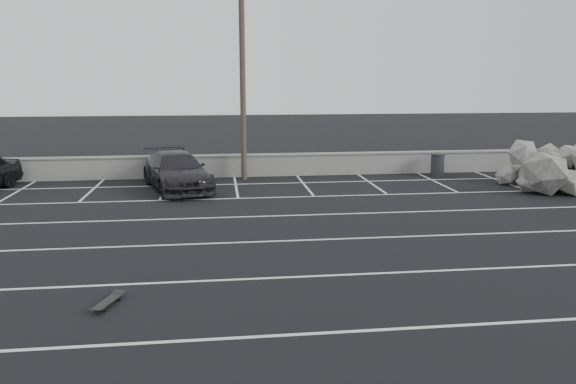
{
  "coord_description": "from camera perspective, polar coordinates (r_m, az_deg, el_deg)",
  "views": [
    {
      "loc": [
        0.29,
        -12.41,
        4.59
      ],
      "look_at": [
        2.48,
        5.13,
        1.0
      ],
      "focal_mm": 35.0,
      "sensor_mm": 36.0,
      "label": 1
    }
  ],
  "objects": [
    {
      "name": "ground",
      "position": [
        13.24,
        -8.01,
        -8.93
      ],
      "size": [
        120.0,
        120.0,
        0.0
      ],
      "primitive_type": "plane",
      "color": "black",
      "rests_on": "ground"
    },
    {
      "name": "seawall",
      "position": [
        26.72,
        -7.65,
        2.68
      ],
      "size": [
        50.0,
        0.45,
        1.06
      ],
      "color": "gray",
      "rests_on": "ground"
    },
    {
      "name": "stall_lines",
      "position": [
        17.44,
        -8.09,
        -3.89
      ],
      "size": [
        36.0,
        20.05,
        0.01
      ],
      "color": "silver",
      "rests_on": "ground"
    },
    {
      "name": "car_right",
      "position": [
        24.0,
        -11.23,
        2.1
      ],
      "size": [
        3.61,
        5.7,
        1.54
      ],
      "primitive_type": "imported",
      "rotation": [
        0.0,
        0.0,
        0.3
      ],
      "color": "black",
      "rests_on": "ground"
    },
    {
      "name": "utility_pole",
      "position": [
        25.64,
        -4.65,
        12.2
      ],
      "size": [
        1.3,
        0.26,
        9.73
      ],
      "color": "#4C4238",
      "rests_on": "ground"
    },
    {
      "name": "trash_bin",
      "position": [
        27.84,
        14.95,
        2.72
      ],
      "size": [
        0.9,
        0.9,
        1.06
      ],
      "rotation": [
        0.0,
        0.0,
        -0.36
      ],
      "color": "#29292C",
      "rests_on": "ground"
    },
    {
      "name": "riprap_pile",
      "position": [
        26.52,
        25.79,
        1.61
      ],
      "size": [
        5.43,
        4.63,
        1.41
      ],
      "color": "gray",
      "rests_on": "ground"
    },
    {
      "name": "skateboard",
      "position": [
        12.31,
        -17.86,
        -10.58
      ],
      "size": [
        0.5,
        0.91,
        0.11
      ],
      "rotation": [
        0.0,
        0.0,
        -0.33
      ],
      "color": "black",
      "rests_on": "ground"
    }
  ]
}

